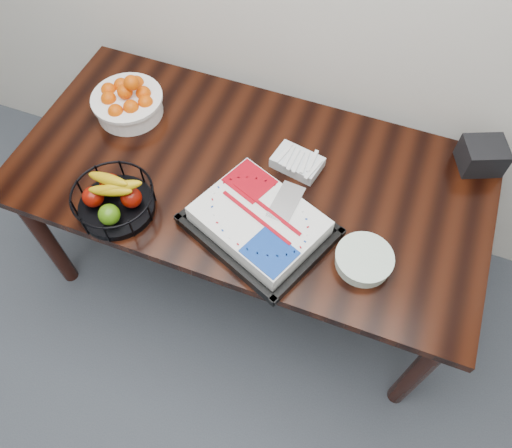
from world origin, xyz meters
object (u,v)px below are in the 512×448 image
(cake_tray, at_px, (259,223))
(tangerine_bowl, at_px, (127,99))
(table, at_px, (249,187))
(fruit_basket, at_px, (114,199))
(napkin_box, at_px, (482,156))
(plate_stack, at_px, (364,260))

(cake_tray, bearing_deg, tangerine_bowl, 153.83)
(table, relative_size, cake_tray, 3.14)
(fruit_basket, bearing_deg, napkin_box, 29.48)
(plate_stack, xyz_separation_m, napkin_box, (0.30, 0.57, 0.03))
(fruit_basket, relative_size, plate_stack, 1.48)
(fruit_basket, height_order, plate_stack, fruit_basket)
(fruit_basket, bearing_deg, plate_stack, 6.42)
(tangerine_bowl, xyz_separation_m, napkin_box, (1.37, 0.23, -0.02))
(tangerine_bowl, bearing_deg, cake_tray, -26.17)
(table, xyz_separation_m, cake_tray, (0.12, -0.22, 0.13))
(cake_tray, distance_m, fruit_basket, 0.52)
(table, relative_size, tangerine_bowl, 6.30)
(table, xyz_separation_m, fruit_basket, (-0.38, -0.32, 0.15))
(fruit_basket, bearing_deg, cake_tray, 11.28)
(cake_tray, xyz_separation_m, fruit_basket, (-0.51, -0.10, 0.02))
(plate_stack, bearing_deg, tangerine_bowl, 162.18)
(plate_stack, relative_size, napkin_box, 1.27)
(table, distance_m, plate_stack, 0.55)
(cake_tray, height_order, napkin_box, napkin_box)
(cake_tray, xyz_separation_m, plate_stack, (0.37, -0.00, -0.02))
(table, relative_size, fruit_basket, 6.21)
(table, xyz_separation_m, tangerine_bowl, (-0.57, 0.12, 0.16))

